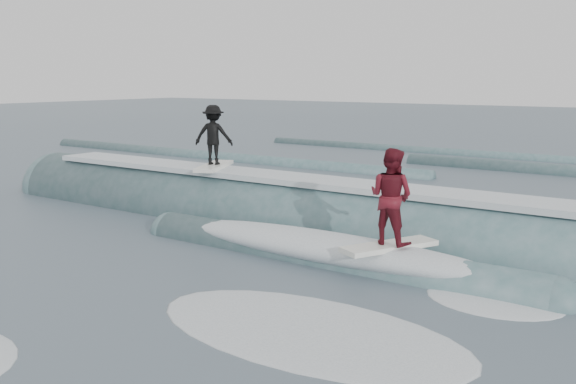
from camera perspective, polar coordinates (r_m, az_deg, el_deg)
The scene contains 6 objects.
ground at distance 12.60m, azimuth -9.58°, elevation -7.34°, with size 160.00×160.00×0.00m, color #40515E.
breaking_wave at distance 15.81m, azimuth 2.16°, elevation -3.46°, with size 22.69×4.01×2.47m.
surfer_black at distance 17.66m, azimuth -6.63°, elevation 4.80°, with size 1.32×2.05×1.72m.
surfer_red at distance 12.39m, azimuth 9.12°, elevation -0.77°, with size 1.39×2.03×1.96m.
whitewater at distance 9.92m, azimuth -5.60°, elevation -12.15°, with size 15.48×8.82×0.10m.
far_swells at distance 28.14m, azimuth 14.57°, elevation 2.14°, with size 41.29×8.65×0.80m.
Camera 1 is at (8.46, -8.55, 3.75)m, focal length 40.00 mm.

